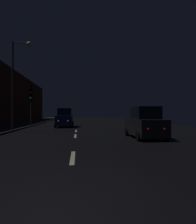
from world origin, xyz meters
TOP-DOWN VIEW (x-y plane):
  - ground at (0.00, 24.50)m, footprint 27.69×84.00m
  - sidewalk_left at (-7.65, 24.50)m, footprint 4.40×84.00m
  - lane_centerline at (0.00, 8.83)m, footprint 0.16×12.89m
  - traffic_light_far_left at (-5.34, 19.55)m, footprint 0.34×0.47m
  - streetlamp_overhead at (-5.12, 13.67)m, footprint 1.70×0.44m
  - car_approaching_headlights at (-1.38, 19.09)m, footprint 2.01×4.35m
  - car_parked_right_near at (4.55, 8.22)m, footprint 1.88×4.08m

SIDE VIEW (x-z plane):
  - ground at x=0.00m, z-range -0.02..0.00m
  - lane_centerline at x=0.00m, z-range 0.00..0.01m
  - sidewalk_left at x=-7.65m, z-range 0.00..0.15m
  - car_parked_right_near at x=4.55m, z-range -0.09..1.97m
  - car_approaching_headlights at x=-1.38m, z-range -0.09..2.10m
  - traffic_light_far_left at x=-5.34m, z-range 1.13..6.08m
  - streetlamp_overhead at x=-5.12m, z-range 1.22..9.22m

